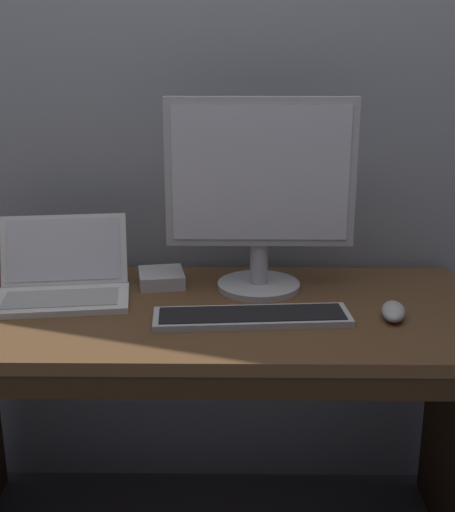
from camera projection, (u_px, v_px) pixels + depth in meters
name	position (u px, v px, depth m)	size (l,w,h in m)	color
desk	(206.00, 382.00, 1.84)	(1.47, 0.67, 0.76)	brown
laptop_white	(62.00, 284.00, 1.84)	(0.39, 0.32, 0.20)	white
external_monitor	(260.00, 191.00, 1.82)	(0.51, 0.23, 0.53)	#B7B7BC
wired_keyboard	(252.00, 317.00, 1.70)	(0.50, 0.17, 0.02)	#BCBCC1
computer_mouse	(393.00, 311.00, 1.71)	(0.06, 0.12, 0.04)	#B7B7BC
external_drive_box	(161.00, 278.00, 1.95)	(0.13, 0.14, 0.04)	silver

